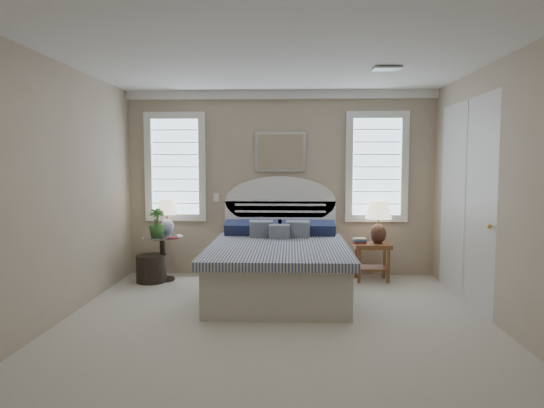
{
  "coord_description": "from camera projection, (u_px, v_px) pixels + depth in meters",
  "views": [
    {
      "loc": [
        0.15,
        -4.63,
        1.64
      ],
      "look_at": [
        -0.07,
        1.0,
        1.18
      ],
      "focal_mm": 32.0,
      "sensor_mm": 36.0,
      "label": 1
    }
  ],
  "objects": [
    {
      "name": "ceiling",
      "position": [
        275.0,
        51.0,
        4.53
      ],
      "size": [
        4.5,
        5.0,
        0.01
      ],
      "primitive_type": "cube",
      "color": "silver",
      "rests_on": "wall_back"
    },
    {
      "name": "side_table_left",
      "position": [
        163.0,
        253.0,
        6.83
      ],
      "size": [
        0.56,
        0.56,
        0.63
      ],
      "color": "black",
      "rests_on": "floor"
    },
    {
      "name": "nightstand_right",
      "position": [
        372.0,
        253.0,
        6.82
      ],
      "size": [
        0.5,
        0.4,
        0.53
      ],
      "color": "brown",
      "rests_on": "floor"
    },
    {
      "name": "hvac_vent",
      "position": [
        387.0,
        69.0,
        5.29
      ],
      "size": [
        0.3,
        0.2,
        0.02
      ],
      "primitive_type": "cube",
      "color": "#B2B2B2",
      "rests_on": "ceiling"
    },
    {
      "name": "crown_molding",
      "position": [
        280.0,
        95.0,
        6.99
      ],
      "size": [
        4.5,
        0.08,
        0.12
      ],
      "primitive_type": "cube",
      "color": "white",
      "rests_on": "wall_back"
    },
    {
      "name": "wall_right",
      "position": [
        513.0,
        195.0,
        4.56
      ],
      "size": [
        0.02,
        5.0,
        2.7
      ],
      "primitive_type": "cube",
      "color": "tan",
      "rests_on": "floor"
    },
    {
      "name": "closet_door",
      "position": [
        465.0,
        201.0,
        5.77
      ],
      "size": [
        0.02,
        1.8,
        2.4
      ],
      "primitive_type": "cube",
      "color": "silver",
      "rests_on": "floor"
    },
    {
      "name": "window_left",
      "position": [
        176.0,
        167.0,
        7.15
      ],
      "size": [
        0.9,
        0.06,
        1.6
      ],
      "primitive_type": "cube",
      "color": "#AEC9DC",
      "rests_on": "wall_back"
    },
    {
      "name": "floor",
      "position": [
        275.0,
        332.0,
        4.76
      ],
      "size": [
        4.5,
        5.0,
        0.01
      ],
      "primitive_type": "cube",
      "color": "beige",
      "rests_on": "ground"
    },
    {
      "name": "wall_left",
      "position": [
        45.0,
        194.0,
        4.73
      ],
      "size": [
        0.02,
        5.0,
        2.7
      ],
      "primitive_type": "cube",
      "color": "tan",
      "rests_on": "floor"
    },
    {
      "name": "potted_plant",
      "position": [
        157.0,
        223.0,
        6.73
      ],
      "size": [
        0.28,
        0.28,
        0.4
      ],
      "primitive_type": "imported",
      "rotation": [
        0.0,
        0.0,
        0.29
      ],
      "color": "#2D6629",
      "rests_on": "side_table_left"
    },
    {
      "name": "window_right",
      "position": [
        377.0,
        167.0,
        7.04
      ],
      "size": [
        0.9,
        0.06,
        1.6
      ],
      "primitive_type": "cube",
      "color": "#AEC9DC",
      "rests_on": "wall_back"
    },
    {
      "name": "wall_back",
      "position": [
        280.0,
        184.0,
        7.13
      ],
      "size": [
        4.5,
        0.02,
        2.7
      ],
      "primitive_type": "cube",
      "color": "tan",
      "rests_on": "floor"
    },
    {
      "name": "bed",
      "position": [
        279.0,
        263.0,
        6.18
      ],
      "size": [
        1.72,
        2.28,
        1.47
      ],
      "color": "beige",
      "rests_on": "floor"
    },
    {
      "name": "switch_plate",
      "position": [
        216.0,
        197.0,
        7.17
      ],
      "size": [
        0.08,
        0.01,
        0.12
      ],
      "primitive_type": "cube",
      "color": "white",
      "rests_on": "wall_back"
    },
    {
      "name": "books_right",
      "position": [
        359.0,
        241.0,
        6.8
      ],
      "size": [
        0.19,
        0.14,
        0.08
      ],
      "rotation": [
        0.0,
        0.0,
        0.05
      ],
      "color": "maroon",
      "rests_on": "nightstand_right"
    },
    {
      "name": "lamp_right",
      "position": [
        378.0,
        217.0,
        6.79
      ],
      "size": [
        0.45,
        0.45,
        0.6
      ],
      "rotation": [
        0.0,
        0.0,
        -0.24
      ],
      "color": "black",
      "rests_on": "nightstand_right"
    },
    {
      "name": "painting",
      "position": [
        280.0,
        152.0,
        7.06
      ],
      "size": [
        0.74,
        0.04,
        0.58
      ],
      "primitive_type": "cube",
      "color": "silver",
      "rests_on": "wall_back"
    },
    {
      "name": "floor_pot",
      "position": [
        151.0,
        268.0,
        6.75
      ],
      "size": [
        0.55,
        0.55,
        0.38
      ],
      "primitive_type": "cylinder",
      "rotation": [
        0.0,
        0.0,
        -0.42
      ],
      "color": "black",
      "rests_on": "floor"
    },
    {
      "name": "books_left",
      "position": [
        173.0,
        238.0,
        6.58
      ],
      "size": [
        0.17,
        0.13,
        0.02
      ],
      "rotation": [
        0.0,
        0.0,
        0.15
      ],
      "color": "maroon",
      "rests_on": "side_table_left"
    },
    {
      "name": "lamp_left",
      "position": [
        167.0,
        213.0,
        6.9
      ],
      "size": [
        0.35,
        0.35,
        0.51
      ],
      "rotation": [
        0.0,
        0.0,
        -0.1
      ],
      "color": "silver",
      "rests_on": "side_table_left"
    }
  ]
}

